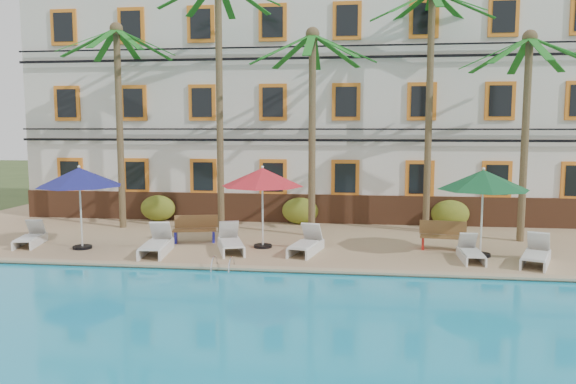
# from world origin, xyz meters

# --- Properties ---
(ground) EXTENTS (100.00, 100.00, 0.00)m
(ground) POSITION_xyz_m (0.00, 0.00, 0.00)
(ground) COLOR #384C23
(ground) RESTS_ON ground
(pool_deck) EXTENTS (30.00, 12.00, 0.25)m
(pool_deck) POSITION_xyz_m (0.00, 5.00, 0.12)
(pool_deck) COLOR tan
(pool_deck) RESTS_ON ground
(swimming_pool) EXTENTS (26.00, 12.00, 0.20)m
(swimming_pool) POSITION_xyz_m (0.00, -7.00, 0.10)
(swimming_pool) COLOR #1A9ECA
(swimming_pool) RESTS_ON ground
(pool_coping) EXTENTS (30.00, 0.35, 0.06)m
(pool_coping) POSITION_xyz_m (0.00, -0.90, 0.28)
(pool_coping) COLOR tan
(pool_coping) RESTS_ON pool_deck
(hotel_building) EXTENTS (25.40, 6.44, 10.22)m
(hotel_building) POSITION_xyz_m (0.00, 9.98, 5.37)
(hotel_building) COLOR silver
(hotel_building) RESTS_ON pool_deck
(palm_a) EXTENTS (4.57, 4.57, 7.99)m
(palm_a) POSITION_xyz_m (-7.27, 4.96, 5.40)
(palm_a) COLOR brown
(palm_a) RESTS_ON pool_deck
(palm_b) EXTENTS (4.57, 4.57, 9.61)m
(palm_b) POSITION_xyz_m (-3.11, 4.42, 6.32)
(palm_b) COLOR brown
(palm_b) RESTS_ON pool_deck
(palm_c) EXTENTS (4.57, 4.57, 7.52)m
(palm_c) POSITION_xyz_m (0.35, 4.23, 5.13)
(palm_c) COLOR brown
(palm_c) RESTS_ON pool_deck
(palm_d) EXTENTS (4.57, 4.57, 9.23)m
(palm_d) POSITION_xyz_m (4.66, 5.84, 6.11)
(palm_d) COLOR brown
(palm_d) RESTS_ON pool_deck
(palm_e) EXTENTS (4.57, 4.57, 7.26)m
(palm_e) POSITION_xyz_m (7.73, 4.15, 4.98)
(palm_e) COLOR brown
(palm_e) RESTS_ON pool_deck
(shrub_left) EXTENTS (1.50, 0.90, 1.10)m
(shrub_left) POSITION_xyz_m (-6.42, 6.60, 0.80)
(shrub_left) COLOR #1F5C1A
(shrub_left) RESTS_ON pool_deck
(shrub_mid) EXTENTS (1.50, 0.90, 1.10)m
(shrub_mid) POSITION_xyz_m (-0.32, 6.60, 0.80)
(shrub_mid) COLOR #1F5C1A
(shrub_mid) RESTS_ON pool_deck
(shrub_right) EXTENTS (1.50, 0.90, 1.10)m
(shrub_right) POSITION_xyz_m (5.69, 6.60, 0.80)
(shrub_right) COLOR #1F5C1A
(shrub_right) RESTS_ON pool_deck
(umbrella_blue) EXTENTS (2.76, 2.76, 2.76)m
(umbrella_blue) POSITION_xyz_m (-6.97, 1.03, 2.61)
(umbrella_blue) COLOR black
(umbrella_blue) RESTS_ON pool_deck
(umbrella_red) EXTENTS (2.74, 2.74, 2.73)m
(umbrella_red) POSITION_xyz_m (-1.08, 1.97, 2.59)
(umbrella_red) COLOR black
(umbrella_red) RESTS_ON pool_deck
(umbrella_green) EXTENTS (2.78, 2.78, 2.77)m
(umbrella_green) POSITION_xyz_m (5.84, 1.56, 2.62)
(umbrella_green) COLOR black
(umbrella_green) RESTS_ON pool_deck
(lounger_a) EXTENTS (1.00, 1.83, 0.82)m
(lounger_a) POSITION_xyz_m (-8.95, 1.30, 0.52)
(lounger_a) COLOR silver
(lounger_a) RESTS_ON pool_deck
(lounger_b) EXTENTS (0.96, 2.09, 0.95)m
(lounger_b) POSITION_xyz_m (-4.25, 0.60, 0.56)
(lounger_b) COLOR silver
(lounger_b) RESTS_ON pool_deck
(lounger_c) EXTENTS (1.30, 2.08, 0.92)m
(lounger_c) POSITION_xyz_m (-2.00, 1.23, 0.55)
(lounger_c) COLOR silver
(lounger_c) RESTS_ON pool_deck
(lounger_d) EXTENTS (1.07, 2.00, 0.90)m
(lounger_d) POSITION_xyz_m (0.44, 1.31, 0.54)
(lounger_d) COLOR silver
(lounger_d) RESTS_ON pool_deck
(lounger_e) EXTENTS (0.61, 1.65, 0.78)m
(lounger_e) POSITION_xyz_m (5.44, 0.95, 0.50)
(lounger_e) COLOR silver
(lounger_e) RESTS_ON pool_deck
(lounger_f) EXTENTS (1.34, 2.02, 0.90)m
(lounger_f) POSITION_xyz_m (7.22, 0.66, 0.54)
(lounger_f) COLOR silver
(lounger_f) RESTS_ON pool_deck
(bench_left) EXTENTS (1.57, 0.82, 0.93)m
(bench_left) POSITION_xyz_m (-3.59, 2.55, 0.72)
(bench_left) COLOR olive
(bench_left) RESTS_ON pool_deck
(bench_right) EXTENTS (1.54, 0.63, 0.93)m
(bench_right) POSITION_xyz_m (4.84, 2.42, 0.72)
(bench_right) COLOR olive
(bench_right) RESTS_ON pool_deck
(pool_ladder) EXTENTS (0.54, 0.74, 0.74)m
(pool_ladder) POSITION_xyz_m (-1.71, -1.00, 0.25)
(pool_ladder) COLOR silver
(pool_ladder) RESTS_ON ground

